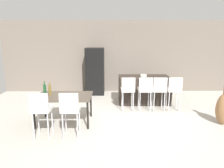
{
  "coord_description": "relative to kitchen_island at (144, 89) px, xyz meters",
  "views": [
    {
      "loc": [
        -0.58,
        -5.55,
        2.16
      ],
      "look_at": [
        -0.53,
        0.32,
        0.85
      ],
      "focal_mm": 32.11,
      "sensor_mm": 36.0,
      "label": 1
    }
  ],
  "objects": [
    {
      "name": "wine_bottle_right",
      "position": [
        -2.92,
        -1.54,
        0.41
      ],
      "size": [
        0.08,
        0.08,
        0.34
      ],
      "color": "#194723",
      "rests_on": "dining_table"
    },
    {
      "name": "dining_chair_far",
      "position": [
        -2.05,
        -2.56,
        0.24
      ],
      "size": [
        0.4,
        0.4,
        1.05
      ],
      "color": "silver",
      "rests_on": "ground_plane"
    },
    {
      "name": "wine_glass_left",
      "position": [
        -2.13,
        -2.07,
        0.4
      ],
      "size": [
        0.07,
        0.07,
        0.17
      ],
      "color": "silver",
      "rests_on": "dining_table"
    },
    {
      "name": "back_wall",
      "position": [
        -0.59,
        1.61,
        0.99
      ],
      "size": [
        10.0,
        0.12,
        2.9
      ],
      "primitive_type": "cube",
      "color": "#665B51",
      "rests_on": "ground_plane"
    },
    {
      "name": "bar_chair_right",
      "position": [
        0.32,
        -0.83,
        0.24
      ],
      "size": [
        0.4,
        0.4,
        1.05
      ],
      "color": "silver",
      "rests_on": "ground_plane"
    },
    {
      "name": "refrigerator",
      "position": [
        -1.77,
        1.17,
        0.46
      ],
      "size": [
        0.72,
        0.68,
        1.84
      ],
      "primitive_type": "cube",
      "color": "black",
      "rests_on": "ground_plane"
    },
    {
      "name": "wine_bottle_inner",
      "position": [
        -2.75,
        -1.66,
        0.41
      ],
      "size": [
        0.07,
        0.07,
        0.33
      ],
      "color": "brown",
      "rests_on": "dining_table"
    },
    {
      "name": "bar_chair_left",
      "position": [
        -0.63,
        -0.83,
        0.24
      ],
      "size": [
        0.41,
        0.41,
        1.05
      ],
      "color": "silver",
      "rests_on": "ground_plane"
    },
    {
      "name": "bar_chair_middle",
      "position": [
        -0.11,
        -0.83,
        0.24
      ],
      "size": [
        0.4,
        0.4,
        1.05
      ],
      "color": "silver",
      "rests_on": "ground_plane"
    },
    {
      "name": "kitchen_island",
      "position": [
        0.0,
        0.0,
        0.0
      ],
      "size": [
        1.72,
        0.89,
        0.92
      ],
      "primitive_type": "cube",
      "color": "black",
      "rests_on": "ground_plane"
    },
    {
      "name": "dining_chair_near",
      "position": [
        -2.69,
        -2.56,
        0.24
      ],
      "size": [
        0.4,
        0.4,
        1.05
      ],
      "color": "silver",
      "rests_on": "ground_plane"
    },
    {
      "name": "floor_vase",
      "position": [
        1.75,
        -1.88,
        -0.04
      ],
      "size": [
        0.39,
        0.39,
        1.03
      ],
      "color": "brown",
      "rests_on": "ground_plane"
    },
    {
      "name": "bar_chair_far",
      "position": [
        0.78,
        -0.83,
        0.24
      ],
      "size": [
        0.41,
        0.41,
        1.05
      ],
      "color": "silver",
      "rests_on": "ground_plane"
    },
    {
      "name": "potted_plant",
      "position": [
        1.27,
        1.16,
        -0.13
      ],
      "size": [
        0.36,
        0.36,
        0.56
      ],
      "color": "#38383D",
      "rests_on": "ground_plane"
    },
    {
      "name": "fruit_bowl",
      "position": [
        -0.04,
        -0.04,
        0.5
      ],
      "size": [
        0.22,
        0.22,
        0.07
      ],
      "primitive_type": "cylinder",
      "color": "beige",
      "rests_on": "kitchen_island"
    },
    {
      "name": "dining_table",
      "position": [
        -2.37,
        -1.73,
        0.22
      ],
      "size": [
        1.42,
        0.94,
        0.74
      ],
      "color": "#4C4238",
      "rests_on": "ground_plane"
    },
    {
      "name": "ground_plane",
      "position": [
        -0.59,
        -1.18,
        -0.46
      ],
      "size": [
        10.0,
        10.0,
        0.0
      ],
      "primitive_type": "plane",
      "color": "#ADA89E"
    }
  ]
}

